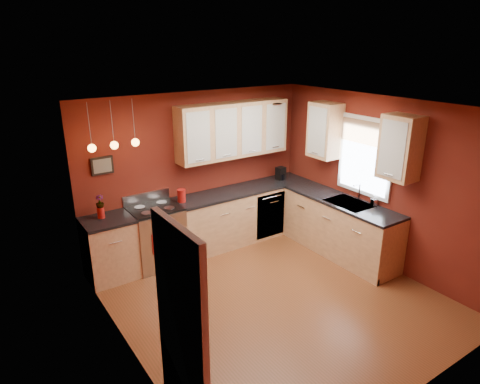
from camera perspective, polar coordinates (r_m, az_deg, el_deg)
floor at (r=6.08m, az=4.60°, el=-13.92°), size 4.20×4.20×0.00m
ceiling at (r=5.12m, az=5.40°, el=11.11°), size 4.00×4.20×0.02m
wall_back at (r=7.12m, az=-5.70°, el=2.81°), size 4.00×0.02×2.60m
wall_front at (r=4.23m, az=23.48°, el=-11.22°), size 4.00×0.02×2.60m
wall_left at (r=4.58m, az=-15.10°, el=-7.72°), size 0.02×4.20×2.60m
wall_right at (r=6.84m, az=18.13°, el=1.19°), size 0.02×4.20×2.60m
base_cabinets_back_left at (r=6.59m, az=-16.92°, el=-7.39°), size 0.70×0.60×0.90m
base_cabinets_back_right at (r=7.53m, az=0.50°, el=-3.03°), size 2.54×0.60×0.90m
base_cabinets_right at (r=7.19m, az=13.13°, el=-4.71°), size 0.60×2.10×0.90m
counter_back_left at (r=6.40m, az=-17.33°, el=-3.63°), size 0.70×0.62×0.04m
counter_back_right at (r=7.36m, az=0.51°, el=0.35°), size 2.54×0.62×0.04m
counter_right at (r=7.01m, az=13.42°, el=-1.21°), size 0.62×2.10×0.04m
gas_range at (r=6.79m, az=-11.09°, el=-5.75°), size 0.76×0.64×1.11m
dishwasher_front at (r=7.51m, az=4.09°, el=-3.11°), size 0.60×0.02×0.80m
sink at (r=6.92m, az=14.33°, el=-1.60°), size 0.50×0.70×0.33m
window at (r=6.89m, az=16.40°, el=4.88°), size 0.06×1.02×1.22m
door_left_wall at (r=3.79m, az=-7.73°, el=-18.52°), size 0.12×0.82×2.05m
upper_cabinets_back at (r=7.11m, az=-0.91°, el=8.29°), size 2.00×0.35×0.90m
upper_cabinets_right at (r=6.73m, az=15.62°, el=6.92°), size 0.35×1.95×0.90m
wall_picture at (r=6.45m, az=-17.90°, el=3.37°), size 0.32×0.03×0.26m
pendant_lights at (r=6.08m, az=-16.43°, el=6.08°), size 0.71×0.11×0.66m
red_canister at (r=6.76m, az=-7.80°, el=-0.49°), size 0.14×0.14×0.21m
red_vase at (r=6.43m, az=-18.05°, el=-2.63°), size 0.10×0.10×0.16m
flowers at (r=6.37m, az=-18.20°, el=-1.29°), size 0.13×0.13×0.20m
coffee_maker at (r=7.83m, az=5.47°, el=2.44°), size 0.17×0.17×0.23m
soap_pump at (r=6.86m, az=17.44°, el=-1.13°), size 0.09×0.09×0.17m
dish_towel at (r=6.47m, az=-10.66°, el=-6.68°), size 0.23×0.02×0.32m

